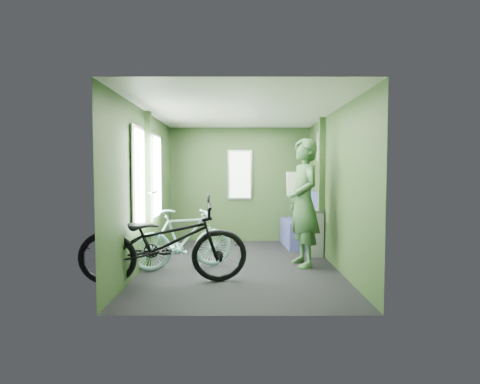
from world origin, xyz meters
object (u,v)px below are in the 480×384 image
(passenger, at_px, (303,203))
(waste_box, at_px, (315,233))
(bicycle_mint, at_px, (184,269))
(bicycle_black, at_px, (165,285))
(bench_seat, at_px, (301,230))

(passenger, xyz_separation_m, waste_box, (0.32, 0.69, -0.56))
(bicycle_mint, bearing_deg, bicycle_black, 149.75)
(bicycle_black, xyz_separation_m, waste_box, (2.20, 1.64, 0.39))
(bicycle_black, bearing_deg, bicycle_mint, -16.34)
(bicycle_mint, height_order, bench_seat, bench_seat)
(bicycle_mint, bearing_deg, waste_box, -87.84)
(passenger, bearing_deg, bicycle_black, -75.34)
(waste_box, xyz_separation_m, bench_seat, (-0.11, 0.80, -0.07))
(bicycle_black, relative_size, bench_seat, 1.96)
(passenger, relative_size, waste_box, 2.46)
(bench_seat, bearing_deg, waste_box, -85.59)
(bicycle_black, distance_m, passenger, 2.32)
(bicycle_mint, relative_size, bench_seat, 1.39)
(bicycle_black, distance_m, waste_box, 2.77)
(bicycle_black, bearing_deg, bench_seat, -47.59)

